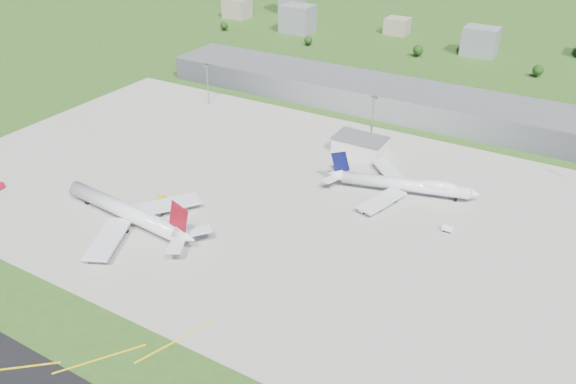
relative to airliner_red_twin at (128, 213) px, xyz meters
The scene contains 19 objects.
ground 168.35m from the airliner_red_twin, 74.30° to the left, with size 1400.00×1400.00×0.00m, color #2E5219.
apron 76.27m from the airliner_red_twin, 43.11° to the left, with size 360.00×190.00×0.08m, color #9A968C.
terminal 182.75m from the airliner_red_twin, 75.58° to the left, with size 300.00×42.00×15.00m, color gray.
ops_building 125.00m from the airliner_red_twin, 63.63° to the left, with size 26.00×16.00×8.00m, color silver.
mast_west 138.69m from the airliner_red_twin, 113.22° to the left, with size 3.50×2.00×25.90m.
mast_center 139.10m from the airliner_red_twin, 66.38° to the left, with size 3.50×2.00×25.90m.
airliner_red_twin is the anchor object (origin of this frame).
airliner_blue_quad 122.21m from the airliner_red_twin, 41.97° to the left, with size 68.43×52.74×18.11m.
tug_yellow 22.59m from the airliner_red_twin, 94.62° to the left, with size 4.15×3.35×1.80m.
van_white_near 100.55m from the airliner_red_twin, 35.95° to the left, with size 4.03×5.93×2.75m.
van_white_far 132.46m from the airliner_red_twin, 27.78° to the left, with size 4.44×2.22×2.31m.
bldg_far_w 375.05m from the airliner_red_twin, 117.73° to the left, with size 24.00×20.00×18.00m, color gray.
bldg_w 326.03m from the airliner_red_twin, 106.85° to the left, with size 28.00×22.00×24.00m, color slate.
bldg_cw 352.28m from the airliner_red_twin, 92.36° to the left, with size 20.00×18.00×14.00m, color gray.
bldg_c 328.62m from the airliner_red_twin, 78.50° to the left, with size 26.00×20.00×22.00m, color slate.
tree_far_w 321.52m from the airliner_red_twin, 118.72° to the left, with size 7.20×7.20×8.80m.
tree_w 284.39m from the airliner_red_twin, 103.11° to the left, with size 6.75×6.75×8.25m.
tree_c 293.09m from the airliner_red_twin, 85.01° to the left, with size 8.10×8.10×9.90m.
tree_e 309.36m from the airliner_red_twin, 68.07° to the left, with size 7.65×7.65×9.35m.
Camera 1 is at (111.34, -149.09, 130.30)m, focal length 35.00 mm.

